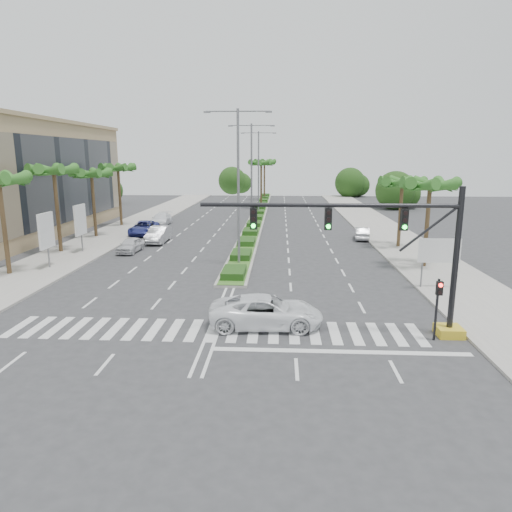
{
  "coord_description": "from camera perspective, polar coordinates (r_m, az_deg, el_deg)",
  "views": [
    {
      "loc": [
        3.27,
        -21.28,
        8.52
      ],
      "look_at": [
        1.91,
        3.88,
        3.0
      ],
      "focal_mm": 32.0,
      "sensor_mm": 36.0,
      "label": 1
    }
  ],
  "objects": [
    {
      "name": "palm_left_far",
      "position": [
        51.29,
        -19.85,
        9.38
      ],
      "size": [
        4.57,
        4.68,
        7.35
      ],
      "color": "brown",
      "rests_on": "ground"
    },
    {
      "name": "direction_sign",
      "position": [
        31.6,
        21.92,
        0.38
      ],
      "size": [
        2.7,
        0.11,
        3.4
      ],
      "color": "slate",
      "rests_on": "ground"
    },
    {
      "name": "palm_left_end",
      "position": [
        58.74,
        -16.85,
        10.25
      ],
      "size": [
        4.57,
        4.68,
        7.75
      ],
      "color": "brown",
      "rests_on": "ground"
    },
    {
      "name": "palm_left_mid",
      "position": [
        44.0,
        -23.95,
        9.44
      ],
      "size": [
        4.57,
        4.68,
        7.95
      ],
      "color": "brown",
      "rests_on": "ground"
    },
    {
      "name": "footpath_left",
      "position": [
        46.01,
        -20.64,
        0.98
      ],
      "size": [
        6.0,
        120.0,
        0.15
      ],
      "primitive_type": "cube",
      "color": "gray",
      "rests_on": "ground"
    },
    {
      "name": "building",
      "position": [
        55.67,
        -28.96,
        8.25
      ],
      "size": [
        12.0,
        36.0,
        12.0
      ],
      "primitive_type": "cube",
      "color": "tan",
      "rests_on": "ground"
    },
    {
      "name": "car_parked_a",
      "position": [
        42.8,
        -15.42,
        1.33
      ],
      "size": [
        1.78,
        3.95,
        1.32
      ],
      "primitive_type": "imported",
      "rotation": [
        0.0,
        0.0,
        -0.06
      ],
      "color": "silver",
      "rests_on": "ground"
    },
    {
      "name": "palm_right_far",
      "position": [
        44.79,
        17.81,
        8.44
      ],
      "size": [
        4.57,
        4.68,
        6.75
      ],
      "color": "brown",
      "rests_on": "ground"
    },
    {
      "name": "palm_median_b",
      "position": [
        91.35,
        1.06,
        11.52
      ],
      "size": [
        4.57,
        4.68,
        8.05
      ],
      "color": "brown",
      "rests_on": "ground"
    },
    {
      "name": "ground",
      "position": [
        23.16,
        -5.31,
        -9.29
      ],
      "size": [
        160.0,
        160.0,
        0.0
      ],
      "primitive_type": "plane",
      "color": "#333335",
      "rests_on": "ground"
    },
    {
      "name": "pedestrian_signal",
      "position": [
        22.81,
        21.78,
        -5.05
      ],
      "size": [
        0.28,
        0.36,
        3.0
      ],
      "color": "black",
      "rests_on": "ground"
    },
    {
      "name": "palm_right_near",
      "position": [
        37.1,
        20.92,
        7.98
      ],
      "size": [
        4.57,
        4.68,
        7.05
      ],
      "color": "brown",
      "rests_on": "ground"
    },
    {
      "name": "car_right",
      "position": [
        48.97,
        13.1,
        2.79
      ],
      "size": [
        1.84,
        4.07,
        1.3
      ],
      "primitive_type": "imported",
      "rotation": [
        0.0,
        0.0,
        3.02
      ],
      "color": "silver",
      "rests_on": "ground"
    },
    {
      "name": "palm_median_a",
      "position": [
        76.37,
        0.65,
        11.35
      ],
      "size": [
        4.57,
        4.68,
        8.05
      ],
      "color": "brown",
      "rests_on": "ground"
    },
    {
      "name": "footpath_right",
      "position": [
        43.8,
        18.84,
        0.57
      ],
      "size": [
        6.0,
        120.0,
        0.15
      ],
      "primitive_type": "cube",
      "color": "gray",
      "rests_on": "ground"
    },
    {
      "name": "billboard_far",
      "position": [
        43.47,
        -21.12,
        4.18
      ],
      "size": [
        0.18,
        2.1,
        4.35
      ],
      "color": "slate",
      "rests_on": "ground"
    },
    {
      "name": "car_parked_b",
      "position": [
        47.02,
        -12.08,
        2.64
      ],
      "size": [
        1.78,
        4.91,
        1.61
      ],
      "primitive_type": "imported",
      "rotation": [
        0.0,
        0.0,
        -0.02
      ],
      "color": "#BABAC0",
      "rests_on": "ground"
    },
    {
      "name": "median",
      "position": [
        66.9,
        0.27,
        5.13
      ],
      "size": [
        2.2,
        75.0,
        0.2
      ],
      "primitive_type": "cube",
      "color": "gray",
      "rests_on": "ground"
    },
    {
      "name": "car_parked_d",
      "position": [
        59.0,
        -11.77,
        4.52
      ],
      "size": [
        2.17,
        5.14,
        1.48
      ],
      "primitive_type": "imported",
      "rotation": [
        0.0,
        0.0,
        0.02
      ],
      "color": "white",
      "rests_on": "ground"
    },
    {
      "name": "billboard_near",
      "position": [
        38.14,
        -24.75,
        2.84
      ],
      "size": [
        0.18,
        2.1,
        4.35
      ],
      "color": "slate",
      "rests_on": "ground"
    },
    {
      "name": "signal_gantry",
      "position": [
        22.69,
        18.36,
        -1.18
      ],
      "size": [
        12.6,
        1.2,
        7.2
      ],
      "color": "gold",
      "rests_on": "ground"
    },
    {
      "name": "streetlight_far",
      "position": [
        67.39,
        0.32,
        10.91
      ],
      "size": [
        5.1,
        0.25,
        12.0
      ],
      "color": "slate",
      "rests_on": "ground"
    },
    {
      "name": "car_crossing",
      "position": [
        23.36,
        1.28,
        -6.95
      ],
      "size": [
        5.84,
        2.85,
        1.6
      ],
      "primitive_type": "imported",
      "rotation": [
        0.0,
        0.0,
        1.61
      ],
      "color": "white",
      "rests_on": "ground"
    },
    {
      "name": "streetlight_near",
      "position": [
        35.48,
        -2.23,
        9.58
      ],
      "size": [
        5.1,
        0.25,
        12.0
      ],
      "color": "slate",
      "rests_on": "ground"
    },
    {
      "name": "streetlight_mid",
      "position": [
        51.42,
        -0.56,
        10.45
      ],
      "size": [
        5.1,
        0.25,
        12.0
      ],
      "color": "slate",
      "rests_on": "ground"
    },
    {
      "name": "car_parked_c",
      "position": [
        51.96,
        -13.83,
        3.42
      ],
      "size": [
        2.75,
        5.59,
        1.53
      ],
      "primitive_type": "imported",
      "rotation": [
        0.0,
        0.0,
        0.04
      ],
      "color": "navy",
      "rests_on": "ground"
    },
    {
      "name": "median_grass",
      "position": [
        66.88,
        0.27,
        5.23
      ],
      "size": [
        1.8,
        75.0,
        0.04
      ],
      "primitive_type": "cube",
      "color": "#3B6221",
      "rests_on": "median"
    }
  ]
}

